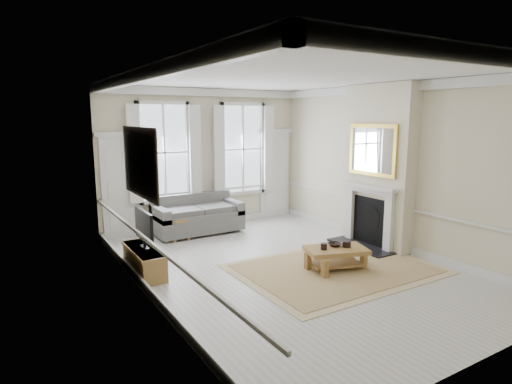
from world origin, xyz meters
TOP-DOWN VIEW (x-y plane):
  - floor at (0.00, 0.00)m, footprint 7.20×7.20m
  - ceiling at (0.00, 0.00)m, footprint 7.20×7.20m
  - back_wall at (0.00, 3.60)m, footprint 5.20×0.00m
  - left_wall at (-2.60, 0.00)m, footprint 0.00×7.20m
  - right_wall at (2.60, 0.00)m, footprint 0.00×7.20m
  - window_left at (-1.05, 3.55)m, footprint 1.26×0.20m
  - window_right at (1.05, 3.55)m, footprint 1.26×0.20m
  - door_left at (-2.05, 3.56)m, footprint 0.90×0.08m
  - door_right at (2.05, 3.56)m, footprint 0.90×0.08m
  - painting at (-2.56, 0.30)m, footprint 0.05×1.66m
  - chimney_breast at (2.43, 0.20)m, footprint 0.35×1.70m
  - hearth at (2.00, 0.20)m, footprint 0.55×1.50m
  - fireplace at (2.20, 0.20)m, footprint 0.21×1.45m
  - mirror at (2.21, 0.20)m, footprint 0.06×1.26m
  - sofa at (-0.46, 3.11)m, footprint 2.03×0.99m
  - side_table at (-1.05, 2.74)m, footprint 0.44×0.44m
  - rug at (0.68, -0.52)m, footprint 3.50×2.60m
  - coffee_table at (0.68, -0.52)m, footprint 1.22×0.94m
  - ceramic_pot_a at (0.43, -0.47)m, footprint 0.11×0.11m
  - ceramic_pot_b at (0.88, -0.57)m, footprint 0.15×0.15m
  - bowl at (0.73, -0.42)m, footprint 0.25×0.25m
  - tv_stand at (-2.34, 1.07)m, footprint 0.41×1.28m
  - tv at (-2.32, 1.07)m, footprint 0.08×0.90m

SIDE VIEW (x-z plane):
  - floor at x=0.00m, z-range 0.00..0.00m
  - rug at x=0.68m, z-range 0.00..0.02m
  - hearth at x=2.00m, z-range 0.00..0.05m
  - tv_stand at x=-2.34m, z-range 0.00..0.46m
  - coffee_table at x=0.68m, z-range 0.12..0.53m
  - sofa at x=-0.46m, z-range -0.08..0.82m
  - side_table at x=-1.05m, z-range 0.14..0.63m
  - bowl at x=0.73m, z-range 0.40..0.46m
  - ceramic_pot_b at x=0.88m, z-range 0.40..0.51m
  - ceramic_pot_a at x=0.43m, z-range 0.40..0.52m
  - fireplace at x=2.20m, z-range 0.07..1.40m
  - tv at x=-2.32m, z-range 0.51..1.19m
  - door_left at x=-2.05m, z-range 0.00..2.30m
  - door_right at x=2.05m, z-range 0.00..2.30m
  - back_wall at x=0.00m, z-range -0.90..4.30m
  - left_wall at x=-2.60m, z-range -1.90..5.30m
  - right_wall at x=2.60m, z-range -1.90..5.30m
  - chimney_breast at x=2.43m, z-range 0.01..3.39m
  - window_left at x=-1.05m, z-range 0.80..3.00m
  - window_right at x=1.05m, z-range 0.80..3.00m
  - painting at x=-2.56m, z-range 1.52..2.58m
  - mirror at x=2.21m, z-range 1.52..2.58m
  - ceiling at x=0.00m, z-range 3.40..3.40m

